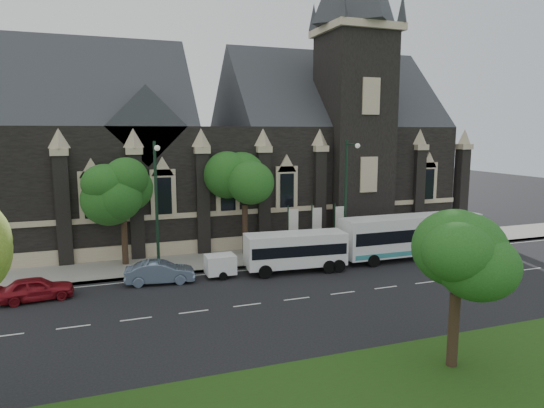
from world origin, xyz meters
name	(u,v)px	position (x,y,z in m)	size (l,w,h in m)	color
ground	(247,305)	(0.00, 0.00, 0.00)	(160.00, 160.00, 0.00)	black
sidewalk	(210,261)	(0.00, 9.50, 0.07)	(80.00, 5.00, 0.15)	gray
museum	(241,147)	(5.12, 18.78, 8.17)	(40.00, 17.70, 29.90)	black
tree_park_east	(458,256)	(6.18, -9.32, 4.62)	(3.40, 3.40, 6.28)	black
tree_walk_right	(247,181)	(3.21, 10.71, 5.82)	(4.08, 4.08, 7.80)	black
tree_walk_left	(125,187)	(-5.80, 10.70, 5.73)	(3.91, 3.91, 7.64)	black
street_lamp_near	(347,192)	(10.00, 7.09, 5.11)	(0.36, 1.88, 9.00)	black
street_lamp_mid	(157,201)	(-4.00, 7.09, 5.11)	(0.36, 1.88, 9.00)	black
banner_flag_left	(291,226)	(6.29, 9.00, 2.38)	(0.90, 0.10, 4.00)	black
banner_flag_center	(315,224)	(8.29, 9.00, 2.38)	(0.90, 0.10, 4.00)	black
banner_flag_right	(338,223)	(10.29, 9.00, 2.38)	(0.90, 0.10, 4.00)	black
tour_coach	(411,235)	(14.68, 5.40, 1.79)	(11.27, 2.66, 3.28)	white
shuttle_bus	(296,249)	(5.08, 5.18, 1.56)	(7.11, 2.94, 2.68)	white
box_trailer	(220,265)	(-0.18, 5.60, 0.85)	(2.81, 1.65, 1.50)	white
sedan	(160,272)	(-4.11, 5.64, 0.72)	(1.52, 4.35, 1.43)	slate
car_far_red	(36,289)	(-11.19, 4.86, 0.69)	(1.63, 4.05, 1.38)	maroon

